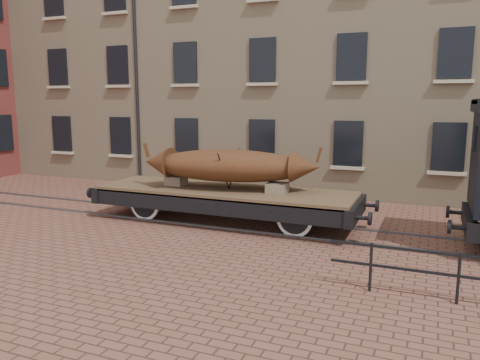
% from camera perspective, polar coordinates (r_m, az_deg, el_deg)
% --- Properties ---
extents(ground, '(90.00, 90.00, 0.00)m').
position_cam_1_polar(ground, '(14.17, 5.31, -5.92)').
color(ground, brown).
extents(warehouse_cream, '(40.00, 10.19, 14.00)m').
position_cam_1_polar(warehouse_cream, '(23.29, 20.78, 16.95)').
color(warehouse_cream, '#CEB38B').
rests_on(warehouse_cream, ground).
extents(rail_track, '(30.00, 1.52, 0.06)m').
position_cam_1_polar(rail_track, '(14.16, 5.32, -5.81)').
color(rail_track, '#59595E').
rests_on(rail_track, ground).
extents(flatcar_wagon, '(9.16, 2.49, 1.38)m').
position_cam_1_polar(flatcar_wagon, '(14.64, -1.91, -1.91)').
color(flatcar_wagon, brown).
rests_on(flatcar_wagon, ground).
extents(iron_boat, '(5.64, 2.28, 1.40)m').
position_cam_1_polar(iron_boat, '(14.42, -1.36, 1.78)').
color(iron_boat, '#4C220C').
rests_on(iron_boat, flatcar_wagon).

